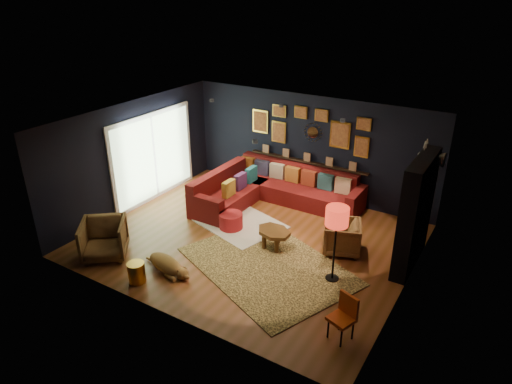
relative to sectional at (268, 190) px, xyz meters
The scene contains 20 objects.
floor 1.94m from the sectional, 71.24° to the right, with size 6.50×6.50×0.00m, color brown.
room_walls 2.29m from the sectional, 71.24° to the right, with size 6.50×6.50×6.50m.
sectional is the anchor object (origin of this frame).
ledge 1.22m from the sectional, 54.82° to the left, with size 3.20×0.12×0.04m, color black.
gallery_wall 1.84m from the sectional, 56.49° to the left, with size 3.15×0.04×1.02m.
sunburst_mirror 1.80m from the sectional, 51.91° to the left, with size 0.47×0.16×0.47m.
fireplace 3.88m from the sectional, 13.77° to the right, with size 0.31×1.60×2.20m.
deer_head 4.15m from the sectional, ahead, with size 0.50×0.28×0.45m.
sliding_door 2.97m from the sectional, 155.08° to the right, with size 0.06×2.80×2.20m.
ceiling_spots 2.53m from the sectional, 58.65° to the right, with size 3.30×2.50×0.06m.
shag_rug 1.34m from the sectional, 92.27° to the right, with size 1.99×1.44×0.03m, color white.
leopard_rug 2.87m from the sectional, 60.22° to the right, with size 3.19×2.28×0.02m, color tan.
coffee_table 2.16m from the sectional, 57.06° to the right, with size 0.91×0.78×0.39m.
pouf 1.61m from the sectional, 91.16° to the right, with size 0.53×0.53×0.34m, color #A31B21.
armchair_left 4.16m from the sectional, 111.91° to the right, with size 0.84×0.78×0.86m, color #AE723B.
armchair_right 2.71m from the sectional, 26.53° to the right, with size 0.72×0.67×0.74m, color #AE723B.
gold_stool 4.18m from the sectional, 95.36° to the right, with size 0.32×0.32×0.40m, color gold.
orange_chair 4.89m from the sectional, 46.21° to the right, with size 0.45×0.45×0.76m.
floor_lamp 3.58m from the sectional, 39.83° to the right, with size 0.42×0.42×1.50m.
dog 3.62m from the sectional, 92.94° to the right, with size 1.20×0.59×0.38m, color #A07740, non-canonical shape.
Camera 1 is at (4.50, -7.14, 5.06)m, focal length 32.00 mm.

